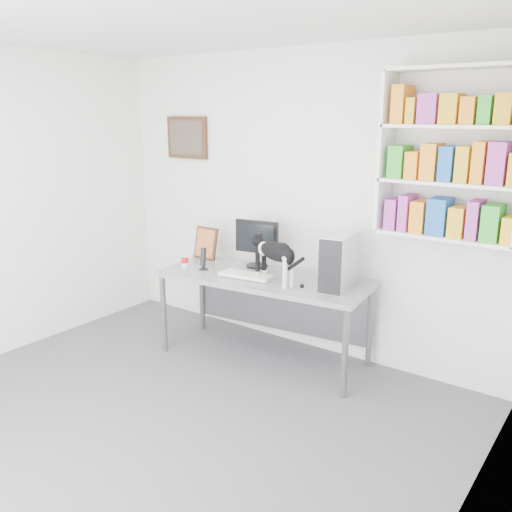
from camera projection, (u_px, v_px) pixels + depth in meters
name	position (u px, v px, depth m)	size (l,w,h in m)	color
room	(126.00, 244.00, 3.37)	(4.01, 4.01, 2.70)	#505055
bookshelf	(452.00, 155.00, 3.89)	(1.03, 0.28, 1.24)	white
wall_art	(187.00, 138.00, 5.51)	(0.52, 0.04, 0.42)	#4C2F18
desk	(264.00, 318.00, 4.79)	(1.85, 0.72, 0.77)	gray
monitor	(257.00, 243.00, 4.93)	(0.42, 0.20, 0.44)	black
keyboard	(247.00, 275.00, 4.66)	(0.47, 0.18, 0.04)	beige
pc_tower	(339.00, 261.00, 4.35)	(0.20, 0.44, 0.44)	silver
speaker	(203.00, 258.00, 4.87)	(0.09, 0.09, 0.21)	black
leaning_print	(206.00, 242.00, 5.24)	(0.26, 0.10, 0.32)	#4C2F18
soup_can	(185.00, 263.00, 4.94)	(0.06, 0.06, 0.09)	red
cat	(275.00, 262.00, 4.47)	(0.60, 0.16, 0.37)	black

